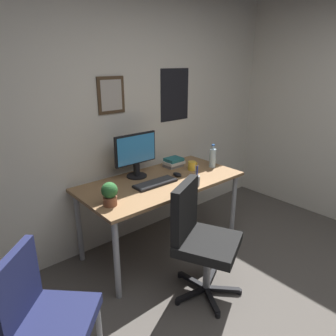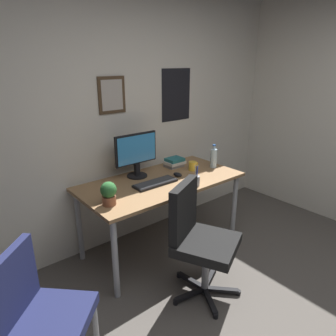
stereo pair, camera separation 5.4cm
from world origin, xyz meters
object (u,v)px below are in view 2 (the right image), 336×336
at_px(keyboard, 155,183).
at_px(potted_plant, 109,193).
at_px(side_chair, 39,311).
at_px(book_stack_left, 175,162).
at_px(coffee_mug_near, 193,166).
at_px(pen_cup, 196,180).
at_px(monitor, 136,153).
at_px(water_bottle, 214,158).
at_px(computer_mouse, 178,174).
at_px(office_chair, 197,235).

bearing_deg(keyboard, potted_plant, -168.79).
height_order(side_chair, book_stack_left, side_chair).
bearing_deg(coffee_mug_near, pen_cup, -130.04).
bearing_deg(monitor, pen_cup, -63.10).
bearing_deg(potted_plant, side_chair, -146.32).
height_order(monitor, book_stack_left, monitor).
relative_size(monitor, water_bottle, 1.82).
distance_m(computer_mouse, book_stack_left, 0.29).
xyz_separation_m(office_chair, keyboard, (0.07, 0.64, 0.23)).
bearing_deg(coffee_mug_near, side_chair, -159.98).
bearing_deg(office_chair, monitor, 86.52).
height_order(office_chair, computer_mouse, office_chair).
relative_size(office_chair, keyboard, 2.21).
distance_m(monitor, potted_plant, 0.67).
bearing_deg(coffee_mug_near, keyboard, -173.30).
xyz_separation_m(side_chair, monitor, (1.28, 0.89, 0.48)).
height_order(side_chair, pen_cup, pen_cup).
distance_m(keyboard, book_stack_left, 0.54).
relative_size(office_chair, coffee_mug_near, 7.76).
relative_size(monitor, potted_plant, 2.36).
distance_m(side_chair, pen_cup, 1.62).
height_order(computer_mouse, water_bottle, water_bottle).
height_order(monitor, coffee_mug_near, monitor).
bearing_deg(water_bottle, side_chair, -164.01).
xyz_separation_m(computer_mouse, potted_plant, (-0.85, -0.13, 0.09)).
height_order(office_chair, side_chair, office_chair).
distance_m(monitor, book_stack_left, 0.52).
xyz_separation_m(office_chair, side_chair, (-1.22, 0.03, -0.03)).
distance_m(side_chair, potted_plant, 0.96).
xyz_separation_m(water_bottle, coffee_mug_near, (-0.24, 0.08, -0.06)).
xyz_separation_m(computer_mouse, water_bottle, (0.48, -0.04, 0.09)).
bearing_deg(computer_mouse, coffee_mug_near, 8.88).
bearing_deg(book_stack_left, potted_plant, -159.72).
bearing_deg(water_bottle, pen_cup, -153.50).
height_order(keyboard, pen_cup, pen_cup).
bearing_deg(potted_plant, computer_mouse, 9.00).
bearing_deg(monitor, side_chair, -145.22).
relative_size(monitor, keyboard, 1.07).
height_order(side_chair, monitor, monitor).
distance_m(keyboard, computer_mouse, 0.30).
bearing_deg(book_stack_left, water_bottle, -41.28).
distance_m(monitor, keyboard, 0.36).
bearing_deg(computer_mouse, pen_cup, -96.75).
xyz_separation_m(computer_mouse, book_stack_left, (0.16, 0.24, 0.03)).
height_order(water_bottle, book_stack_left, water_bottle).
bearing_deg(book_stack_left, keyboard, -150.30).
bearing_deg(computer_mouse, office_chair, -119.22).
relative_size(coffee_mug_near, pen_cup, 0.61).
height_order(coffee_mug_near, potted_plant, potted_plant).
xyz_separation_m(water_bottle, book_stack_left, (-0.32, 0.28, -0.06)).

